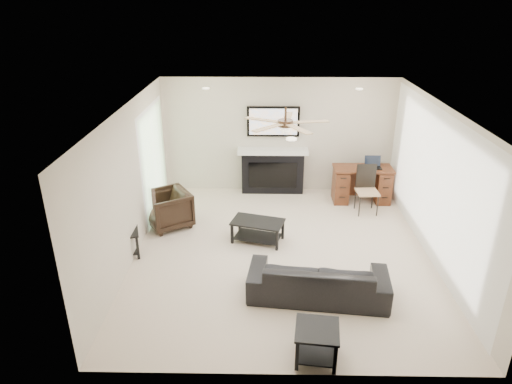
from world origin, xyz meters
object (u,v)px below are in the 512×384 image
at_px(armchair, 168,209).
at_px(desk, 362,184).
at_px(sofa, 318,279).
at_px(fireplace_unit, 273,151).
at_px(coffee_table, 258,231).

distance_m(armchair, desk, 4.05).
distance_m(sofa, fireplace_unit, 3.91).
distance_m(sofa, armchair, 3.37).
bearing_deg(armchair, sofa, 18.39).
bearing_deg(desk, sofa, -110.75).
relative_size(fireplace_unit, desk, 1.57).
xyz_separation_m(armchair, desk, (3.87, 1.20, 0.03)).
height_order(sofa, desk, desk).
relative_size(sofa, coffee_table, 2.24).
bearing_deg(armchair, coffee_table, 40.05).
xyz_separation_m(sofa, coffee_table, (-0.90, 1.60, -0.09)).
height_order(sofa, coffee_table, sofa).
relative_size(sofa, armchair, 2.59).
distance_m(sofa, desk, 3.59).
bearing_deg(armchair, desk, 75.25).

